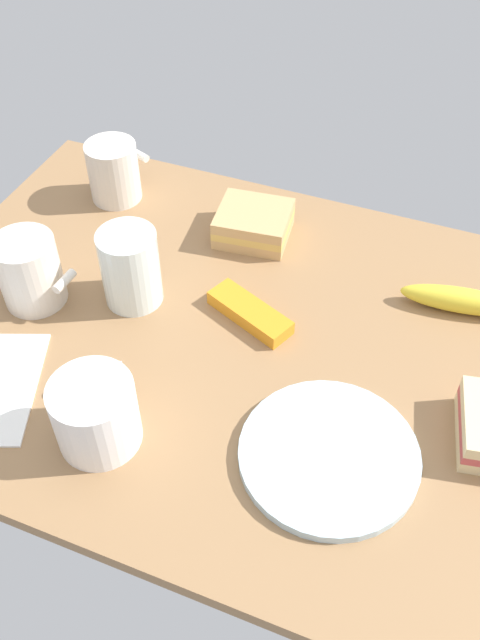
{
  "coord_description": "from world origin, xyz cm",
  "views": [
    {
      "loc": [
        -21.45,
        54.26,
        66.29
      ],
      "look_at": [
        0.0,
        0.0,
        5.0
      ],
      "focal_mm": 38.22,
      "sensor_mm": 36.0,
      "label": 1
    }
  ],
  "objects_px": {
    "coffee_mug_milky": "(29,271)",
    "sandwich_main": "(254,224)",
    "plate_of_food": "(329,455)",
    "banana": "(464,301)",
    "coffee_mug_black": "(95,413)",
    "glass_of_milk": "(131,271)",
    "snack_bar": "(248,312)",
    "coffee_mug_spare": "(114,171)"
  },
  "relations": [
    {
      "from": "coffee_mug_milky",
      "to": "sandwich_main",
      "type": "height_order",
      "value": "coffee_mug_milky"
    },
    {
      "from": "plate_of_food",
      "to": "coffee_mug_milky",
      "type": "height_order",
      "value": "coffee_mug_milky"
    },
    {
      "from": "plate_of_food",
      "to": "banana",
      "type": "height_order",
      "value": "banana"
    },
    {
      "from": "coffee_mug_black",
      "to": "banana",
      "type": "height_order",
      "value": "coffee_mug_black"
    },
    {
      "from": "glass_of_milk",
      "to": "sandwich_main",
      "type": "bearing_deg",
      "value": -119.41
    },
    {
      "from": "coffee_mug_black",
      "to": "snack_bar",
      "type": "bearing_deg",
      "value": -110.28
    },
    {
      "from": "coffee_mug_spare",
      "to": "plate_of_food",
      "type": "bearing_deg",
      "value": 142.79
    },
    {
      "from": "snack_bar",
      "to": "sandwich_main",
      "type": "bearing_deg",
      "value": -48.82
    },
    {
      "from": "plate_of_food",
      "to": "banana",
      "type": "relative_size",
      "value": 1.2
    },
    {
      "from": "plate_of_food",
      "to": "glass_of_milk",
      "type": "distance_m",
      "value": 0.35
    },
    {
      "from": "plate_of_food",
      "to": "sandwich_main",
      "type": "relative_size",
      "value": 1.75
    },
    {
      "from": "sandwich_main",
      "to": "glass_of_milk",
      "type": "relative_size",
      "value": 1.06
    },
    {
      "from": "coffee_mug_milky",
      "to": "sandwich_main",
      "type": "bearing_deg",
      "value": -133.99
    },
    {
      "from": "coffee_mug_black",
      "to": "coffee_mug_milky",
      "type": "distance_m",
      "value": 0.25
    },
    {
      "from": "coffee_mug_spare",
      "to": "snack_bar",
      "type": "xyz_separation_m",
      "value": [
        -0.29,
        0.17,
        -0.04
      ]
    },
    {
      "from": "sandwich_main",
      "to": "coffee_mug_black",
      "type": "bearing_deg",
      "value": 85.2
    },
    {
      "from": "sandwich_main",
      "to": "glass_of_milk",
      "type": "distance_m",
      "value": 0.21
    },
    {
      "from": "sandwich_main",
      "to": "glass_of_milk",
      "type": "height_order",
      "value": "glass_of_milk"
    },
    {
      "from": "banana",
      "to": "coffee_mug_spare",
      "type": "bearing_deg",
      "value": -5.75
    },
    {
      "from": "sandwich_main",
      "to": "snack_bar",
      "type": "xyz_separation_m",
      "value": [
        -0.05,
        0.16,
        -0.01
      ]
    },
    {
      "from": "coffee_mug_milky",
      "to": "glass_of_milk",
      "type": "height_order",
      "value": "glass_of_milk"
    },
    {
      "from": "coffee_mug_black",
      "to": "coffee_mug_spare",
      "type": "xyz_separation_m",
      "value": [
        0.2,
        -0.4,
        0.0
      ]
    },
    {
      "from": "coffee_mug_spare",
      "to": "glass_of_milk",
      "type": "xyz_separation_m",
      "value": [
        -0.13,
        0.19,
        0.0
      ]
    },
    {
      "from": "coffee_mug_black",
      "to": "glass_of_milk",
      "type": "height_order",
      "value": "glass_of_milk"
    },
    {
      "from": "sandwich_main",
      "to": "snack_bar",
      "type": "relative_size",
      "value": 0.94
    },
    {
      "from": "coffee_mug_black",
      "to": "coffee_mug_milky",
      "type": "xyz_separation_m",
      "value": [
        0.19,
        -0.16,
        0.01
      ]
    },
    {
      "from": "banana",
      "to": "sandwich_main",
      "type": "bearing_deg",
      "value": -7.96
    },
    {
      "from": "coffee_mug_milky",
      "to": "glass_of_milk",
      "type": "distance_m",
      "value": 0.13
    },
    {
      "from": "coffee_mug_black",
      "to": "coffee_mug_spare",
      "type": "height_order",
      "value": "coffee_mug_spare"
    },
    {
      "from": "coffee_mug_milky",
      "to": "snack_bar",
      "type": "xyz_separation_m",
      "value": [
        -0.28,
        -0.07,
        -0.04
      ]
    },
    {
      "from": "glass_of_milk",
      "to": "coffee_mug_spare",
      "type": "bearing_deg",
      "value": -55.67
    },
    {
      "from": "coffee_mug_black",
      "to": "banana",
      "type": "distance_m",
      "value": 0.49
    },
    {
      "from": "coffee_mug_spare",
      "to": "sandwich_main",
      "type": "xyz_separation_m",
      "value": [
        -0.23,
        0.01,
        -0.03
      ]
    },
    {
      "from": "plate_of_food",
      "to": "glass_of_milk",
      "type": "relative_size",
      "value": 1.85
    },
    {
      "from": "coffee_mug_spare",
      "to": "banana",
      "type": "height_order",
      "value": "coffee_mug_spare"
    },
    {
      "from": "coffee_mug_milky",
      "to": "banana",
      "type": "bearing_deg",
      "value": -160.62
    },
    {
      "from": "banana",
      "to": "snack_bar",
      "type": "xyz_separation_m",
      "value": [
        0.26,
        0.12,
        -0.01
      ]
    },
    {
      "from": "plate_of_food",
      "to": "sandwich_main",
      "type": "distance_m",
      "value": 0.39
    },
    {
      "from": "plate_of_food",
      "to": "coffee_mug_black",
      "type": "relative_size",
      "value": 1.67
    },
    {
      "from": "coffee_mug_black",
      "to": "banana",
      "type": "xyz_separation_m",
      "value": [
        -0.34,
        -0.35,
        -0.03
      ]
    },
    {
      "from": "glass_of_milk",
      "to": "banana",
      "type": "xyz_separation_m",
      "value": [
        -0.41,
        -0.14,
        -0.03
      ]
    },
    {
      "from": "coffee_mug_black",
      "to": "coffee_mug_spare",
      "type": "relative_size",
      "value": 1.18
    }
  ]
}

